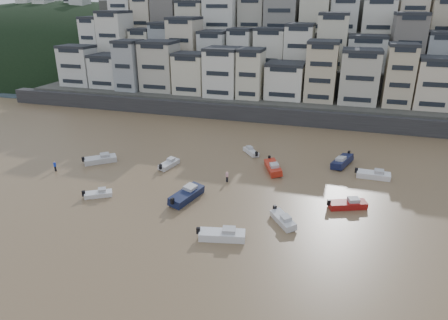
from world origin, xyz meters
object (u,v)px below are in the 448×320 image
(boat_e, at_px, (273,166))
(boat_f, at_px, (169,163))
(boat_a, at_px, (222,233))
(boat_c, at_px, (187,194))
(boat_b, at_px, (283,219))
(boat_k, at_px, (100,158))
(boat_g, at_px, (374,174))
(boat_h, at_px, (251,151))
(boat_j, at_px, (98,193))
(person_blue, at_px, (55,166))
(boat_i, at_px, (342,160))
(person_pink, at_px, (227,176))
(boat_d, at_px, (348,203))

(boat_e, height_order, boat_f, boat_e)
(boat_a, height_order, boat_c, boat_c)
(boat_b, xyz_separation_m, boat_k, (-33.24, 10.90, 0.11))
(boat_a, bearing_deg, boat_g, 40.87)
(boat_h, height_order, boat_j, boat_h)
(boat_f, height_order, boat_h, boat_f)
(boat_j, bearing_deg, boat_e, 5.35)
(boat_c, bearing_deg, person_blue, 95.70)
(boat_i, relative_size, boat_j, 1.59)
(boat_a, xyz_separation_m, boat_e, (2.04, 21.54, 0.05))
(boat_g, distance_m, boat_h, 21.39)
(boat_e, bearing_deg, person_blue, -96.00)
(boat_a, relative_size, boat_j, 1.42)
(boat_e, distance_m, person_pink, 8.54)
(boat_g, height_order, person_blue, person_blue)
(boat_a, height_order, boat_g, boat_a)
(boat_e, height_order, boat_h, boat_e)
(boat_i, bearing_deg, boat_c, -28.10)
(boat_a, distance_m, boat_f, 23.61)
(boat_i, distance_m, boat_j, 39.67)
(boat_d, bearing_deg, boat_f, 145.91)
(boat_f, height_order, person_pink, person_pink)
(boat_f, distance_m, person_pink, 11.34)
(person_blue, height_order, person_pink, same)
(person_blue, bearing_deg, boat_a, -19.34)
(boat_a, relative_size, person_pink, 3.39)
(boat_h, distance_m, person_pink, 12.74)
(boat_b, bearing_deg, boat_h, 166.38)
(boat_d, relative_size, boat_k, 0.95)
(person_pink, bearing_deg, boat_k, 177.44)
(boat_b, bearing_deg, boat_i, 127.01)
(boat_c, xyz_separation_m, boat_h, (4.49, 20.09, -0.32))
(boat_b, distance_m, boat_f, 24.70)
(boat_b, xyz_separation_m, boat_h, (-9.46, 22.58, -0.08))
(boat_j, height_order, person_pink, person_pink)
(boat_h, bearing_deg, boat_e, 178.28)
(boat_a, bearing_deg, boat_i, 52.95)
(boat_b, xyz_separation_m, boat_i, (6.55, 21.91, 0.21))
(boat_k, bearing_deg, boat_c, -63.23)
(boat_b, distance_m, boat_k, 34.98)
(boat_k, xyz_separation_m, person_pink, (23.01, -1.03, 0.07))
(boat_g, distance_m, boat_k, 45.14)
(boat_b, relative_size, boat_f, 1.04)
(boat_i, bearing_deg, boat_f, -53.10)
(boat_d, distance_m, boat_e, 15.16)
(boat_j, height_order, person_blue, person_blue)
(boat_c, height_order, boat_k, boat_c)
(boat_f, bearing_deg, boat_e, -67.45)
(boat_i, bearing_deg, boat_k, -56.08)
(boat_g, height_order, boat_h, boat_g)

